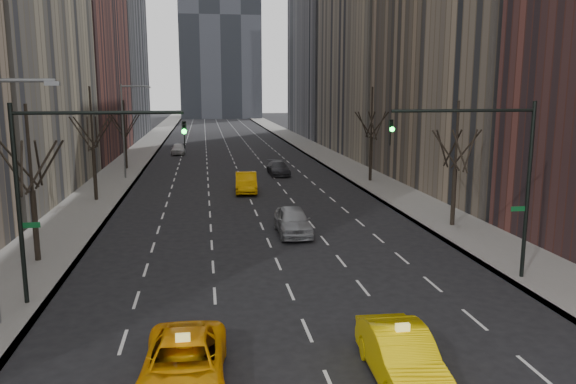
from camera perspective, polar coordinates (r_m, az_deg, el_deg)
name	(u,v)px	position (r m, az deg, el deg)	size (l,w,h in m)	color
sidewalk_left	(142,151)	(81.80, -14.64, 4.02)	(4.50, 320.00, 0.15)	slate
sidewalk_right	(312,149)	(82.85, 2.50, 4.43)	(4.50, 320.00, 0.15)	slate
tree_lw_b	(32,191)	(30.49, -24.53, 0.14)	(3.36, 3.50, 7.82)	black
tree_lw_c	(93,150)	(45.90, -19.17, 4.04)	(3.36, 3.50, 8.74)	black
tree_lw_d	(125,137)	(63.65, -16.23, 5.38)	(3.36, 3.50, 7.36)	black
tree_rw_b	(455,169)	(36.69, 16.61, 2.23)	(3.36, 3.50, 7.82)	black
tree_rw_c	(371,139)	(53.39, 8.45, 5.31)	(3.36, 3.50, 8.74)	black
traffic_mast_left	(61,171)	(23.75, -22.05, 1.98)	(6.69, 0.39, 8.00)	black
traffic_mast_right	(495,162)	(26.32, 20.26, 2.85)	(6.69, 0.39, 8.00)	black
streetlight_far	(127,121)	(56.43, -16.08, 6.90)	(2.83, 0.22, 9.00)	slate
taxi_suv	(184,365)	(17.38, -10.57, -16.86)	(2.45, 5.30, 1.47)	#FFA705
taxi_sedan	(401,356)	(17.77, 11.45, -16.02)	(1.70, 4.88, 1.61)	yellow
silver_sedan_ahead	(293,221)	(33.91, 0.50, -2.95)	(1.96, 4.87, 1.66)	#95979C
far_taxi	(246,182)	(47.96, -4.27, 0.98)	(1.78, 5.11, 1.68)	#E79A04
far_suv_grey	(278,168)	(57.57, -0.99, 2.43)	(1.94, 4.78, 1.39)	#303035
far_car_white	(178,149)	(77.45, -11.09, 4.33)	(1.77, 4.39, 1.50)	silver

